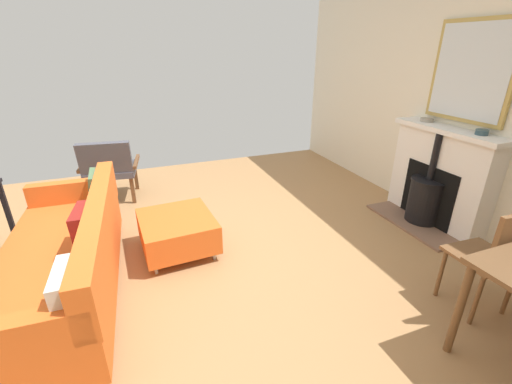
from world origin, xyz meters
The scene contains 10 objects.
ground_plane centered at (0.00, 0.00, 0.00)m, with size 5.92×5.82×0.01m, color #A87A4C.
wall_left centered at (-2.96, 0.00, 1.35)m, with size 0.12×5.82×2.70m, color silver.
fireplace centered at (-2.74, 0.14, 0.48)m, with size 0.60×1.24×1.09m.
mirror_over_mantel centered at (-2.87, 0.14, 1.63)m, with size 0.04×0.88×0.97m.
mantel_bowl_near centered at (-2.78, -0.19, 1.11)m, with size 0.14×0.14×0.04m.
mantel_bowl_far centered at (-2.78, 0.47, 1.11)m, with size 0.12×0.12×0.05m.
sofa centered at (0.96, 0.07, 0.34)m, with size 0.92×2.11×0.78m.
ottoman centered at (0.06, -0.27, 0.23)m, with size 0.71×0.76×0.37m.
armchair_accent centered at (0.65, -1.76, 0.47)m, with size 0.74×0.67×0.83m.
dining_chair_near_fireplace centered at (-1.93, 1.40, 0.52)m, with size 0.42×0.42×0.88m.
Camera 1 is at (0.37, 2.66, 1.87)m, focal length 23.70 mm.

